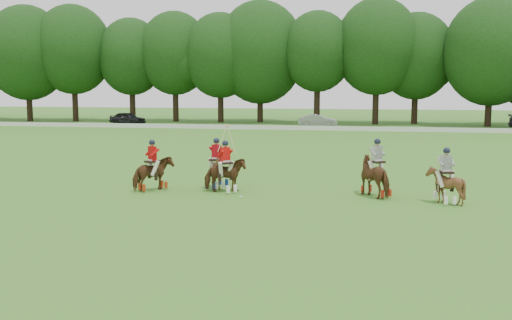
% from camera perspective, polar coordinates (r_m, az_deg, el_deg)
% --- Properties ---
extents(ground, '(180.00, 180.00, 0.00)m').
position_cam_1_polar(ground, '(19.59, -4.97, -5.57)').
color(ground, '#346F1F').
rests_on(ground, ground).
extents(tree_line, '(117.98, 14.32, 14.75)m').
position_cam_1_polar(tree_line, '(66.72, 6.44, 10.71)').
color(tree_line, black).
rests_on(tree_line, ground).
extents(boundary_rail, '(120.00, 0.10, 0.44)m').
position_cam_1_polar(boundary_rail, '(56.77, 5.33, 3.21)').
color(boundary_rail, white).
rests_on(boundary_rail, ground).
extents(car_left, '(4.44, 2.52, 1.42)m').
position_cam_1_polar(car_left, '(66.36, -12.71, 4.10)').
color(car_left, black).
rests_on(car_left, ground).
extents(car_mid, '(4.17, 1.72, 1.34)m').
position_cam_1_polar(car_mid, '(61.18, 6.18, 3.93)').
color(car_mid, gray).
rests_on(car_mid, ground).
extents(polo_red_a, '(1.69, 1.81, 2.17)m').
position_cam_1_polar(polo_red_a, '(24.31, -10.29, -1.27)').
color(polo_red_a, '#462512').
rests_on(polo_red_a, ground).
extents(polo_red_b, '(1.87, 1.85, 2.70)m').
position_cam_1_polar(polo_red_b, '(23.68, -3.07, -1.43)').
color(polo_red_b, '#462512').
rests_on(polo_red_b, ground).
extents(polo_red_c, '(1.53, 1.62, 2.73)m').
position_cam_1_polar(polo_red_c, '(24.43, -3.96, -1.11)').
color(polo_red_c, '#462512').
rests_on(polo_red_c, ground).
extents(polo_stripe_a, '(1.89, 2.03, 2.32)m').
position_cam_1_polar(polo_stripe_a, '(23.25, 11.95, -1.53)').
color(polo_stripe_a, '#462512').
rests_on(polo_stripe_a, ground).
extents(polo_stripe_b, '(1.41, 1.50, 2.12)m').
position_cam_1_polar(polo_stripe_b, '(22.54, 18.40, -2.29)').
color(polo_stripe_b, '#462512').
rests_on(polo_stripe_b, ground).
extents(polo_ball, '(0.09, 0.09, 0.09)m').
position_cam_1_polar(polo_ball, '(22.52, -1.53, -3.72)').
color(polo_ball, white).
rests_on(polo_ball, ground).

